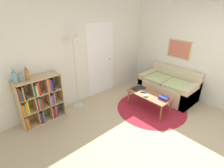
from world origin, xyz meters
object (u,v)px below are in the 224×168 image
at_px(floor_lamp, 73,50).
at_px(bottle_right, 27,74).
at_px(bookshelf, 39,100).
at_px(bowl, 146,96).
at_px(bottle_middle, 21,77).
at_px(coffee_table, 149,96).
at_px(couch, 169,87).
at_px(laptop, 138,88).
at_px(bottle_left, 15,77).

relative_size(floor_lamp, bottle_right, 6.46).
relative_size(bookshelf, bowl, 10.21).
bearing_deg(bowl, bookshelf, 145.88).
relative_size(floor_lamp, bottle_middle, 8.81).
relative_size(floor_lamp, coffee_table, 1.69).
relative_size(bowl, bottle_right, 0.37).
height_order(bottle_middle, bottle_right, bottle_right).
distance_m(coffee_table, bowl, 0.18).
bearing_deg(couch, bottle_middle, 158.37).
distance_m(bookshelf, laptop, 2.46).
bearing_deg(bowl, coffee_table, 4.01).
relative_size(coffee_table, bottle_left, 3.77).
relative_size(couch, coffee_table, 1.40).
bearing_deg(floor_lamp, bookshelf, 177.40).
distance_m(floor_lamp, coffee_table, 2.15).
distance_m(bookshelf, bottle_middle, 0.67).
height_order(bookshelf, couch, bookshelf).
height_order(floor_lamp, bottle_middle, floor_lamp).
bearing_deg(floor_lamp, coffee_table, -46.68).
distance_m(couch, bottle_middle, 3.82).
bearing_deg(bottle_middle, laptop, -22.12).
bearing_deg(bottle_middle, bottle_right, -10.76).
height_order(couch, coffee_table, couch).
relative_size(floor_lamp, couch, 1.21).
bearing_deg(couch, bowl, -177.76).
bearing_deg(laptop, bottle_middle, 157.88).
xyz_separation_m(laptop, bottle_middle, (-2.51, 1.02, 0.72)).
distance_m(coffee_table, laptop, 0.39).
xyz_separation_m(couch, bottle_right, (-3.34, 1.35, 0.90)).
xyz_separation_m(bottle_middle, bottle_right, (0.12, -0.02, 0.03)).
height_order(bowl, bottle_right, bottle_right).
distance_m(bowl, bottle_right, 2.69).
relative_size(bookshelf, laptop, 2.95).
xyz_separation_m(bowl, bottle_right, (-2.18, 1.39, 0.74)).
xyz_separation_m(couch, bottle_left, (-3.57, 1.35, 0.90)).
xyz_separation_m(bottle_left, bottle_middle, (0.11, 0.02, -0.03)).
bearing_deg(laptop, bookshelf, 156.26).
relative_size(laptop, bottle_right, 1.28).
bearing_deg(bookshelf, bowl, -34.12).
bearing_deg(floor_lamp, bottle_left, 177.76).
bearing_deg(bottle_right, coffee_table, -30.53).
height_order(laptop, bottle_right, bottle_right).
relative_size(laptop, bottle_middle, 1.74).
relative_size(bowl, bottle_middle, 0.50).
relative_size(bookshelf, bottle_left, 3.72).
distance_m(coffee_table, bottle_left, 3.03).
height_order(coffee_table, bowl, bowl).
xyz_separation_m(bottle_left, bottle_right, (0.23, -0.00, -0.00)).
bearing_deg(floor_lamp, bottle_right, 177.50).
xyz_separation_m(couch, coffee_table, (-0.99, -0.03, 0.10)).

